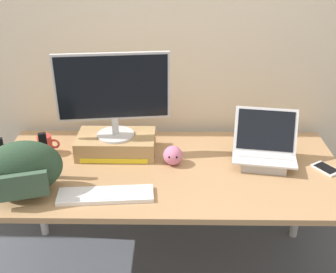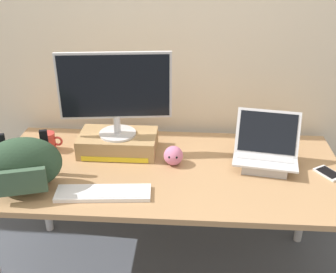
{
  "view_description": "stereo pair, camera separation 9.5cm",
  "coord_description": "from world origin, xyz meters",
  "px_view_note": "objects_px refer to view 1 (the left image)",
  "views": [
    {
      "loc": [
        0.02,
        -1.8,
        1.84
      ],
      "look_at": [
        0.0,
        0.0,
        0.92
      ],
      "focal_mm": 43.94,
      "sensor_mm": 36.0,
      "label": 1
    },
    {
      "loc": [
        0.12,
        -1.79,
        1.84
      ],
      "look_at": [
        0.0,
        0.0,
        0.92
      ],
      "focal_mm": 43.94,
      "sensor_mm": 36.0,
      "label": 2
    }
  ],
  "objects_px": {
    "open_laptop": "(264,154)",
    "messenger_backpack": "(23,169)",
    "plush_toy": "(173,155)",
    "toner_box_yellow": "(116,144)",
    "cell_phone": "(326,169)",
    "desktop_monitor": "(113,93)",
    "external_keyboard": "(106,195)",
    "coffee_mug": "(46,145)"
  },
  "relations": [
    {
      "from": "messenger_backpack",
      "to": "plush_toy",
      "type": "xyz_separation_m",
      "value": [
        0.68,
        0.27,
        -0.08
      ]
    },
    {
      "from": "desktop_monitor",
      "to": "external_keyboard",
      "type": "distance_m",
      "value": 0.53
    },
    {
      "from": "toner_box_yellow",
      "to": "external_keyboard",
      "type": "relative_size",
      "value": 0.94
    },
    {
      "from": "external_keyboard",
      "to": "cell_phone",
      "type": "height_order",
      "value": "external_keyboard"
    },
    {
      "from": "messenger_backpack",
      "to": "cell_phone",
      "type": "bearing_deg",
      "value": -7.7
    },
    {
      "from": "desktop_monitor",
      "to": "coffee_mug",
      "type": "xyz_separation_m",
      "value": [
        -0.38,
        -0.01,
        -0.3
      ]
    },
    {
      "from": "cell_phone",
      "to": "plush_toy",
      "type": "xyz_separation_m",
      "value": [
        -0.78,
        0.05,
        0.04
      ]
    },
    {
      "from": "toner_box_yellow",
      "to": "messenger_backpack",
      "type": "distance_m",
      "value": 0.54
    },
    {
      "from": "desktop_monitor",
      "to": "coffee_mug",
      "type": "bearing_deg",
      "value": 174.58
    },
    {
      "from": "coffee_mug",
      "to": "plush_toy",
      "type": "height_order",
      "value": "coffee_mug"
    },
    {
      "from": "messenger_backpack",
      "to": "cell_phone",
      "type": "xyz_separation_m",
      "value": [
        1.45,
        0.22,
        -0.12
      ]
    },
    {
      "from": "desktop_monitor",
      "to": "cell_phone",
      "type": "distance_m",
      "value": 1.15
    },
    {
      "from": "toner_box_yellow",
      "to": "plush_toy",
      "type": "height_order",
      "value": "toner_box_yellow"
    },
    {
      "from": "desktop_monitor",
      "to": "messenger_backpack",
      "type": "height_order",
      "value": "desktop_monitor"
    },
    {
      "from": "desktop_monitor",
      "to": "coffee_mug",
      "type": "relative_size",
      "value": 4.87
    },
    {
      "from": "external_keyboard",
      "to": "plush_toy",
      "type": "distance_m",
      "value": 0.43
    },
    {
      "from": "toner_box_yellow",
      "to": "cell_phone",
      "type": "xyz_separation_m",
      "value": [
        1.08,
        -0.16,
        -0.05
      ]
    },
    {
      "from": "cell_phone",
      "to": "coffee_mug",
      "type": "bearing_deg",
      "value": 140.86
    },
    {
      "from": "toner_box_yellow",
      "to": "open_laptop",
      "type": "xyz_separation_m",
      "value": [
        0.78,
        -0.1,
        0.0
      ]
    },
    {
      "from": "messenger_backpack",
      "to": "cell_phone",
      "type": "height_order",
      "value": "messenger_backpack"
    },
    {
      "from": "messenger_backpack",
      "to": "coffee_mug",
      "type": "xyz_separation_m",
      "value": [
        -0.01,
        0.37,
        -0.08
      ]
    },
    {
      "from": "toner_box_yellow",
      "to": "plush_toy",
      "type": "relative_size",
      "value": 4.13
    },
    {
      "from": "external_keyboard",
      "to": "messenger_backpack",
      "type": "xyz_separation_m",
      "value": [
        -0.37,
        0.03,
        0.12
      ]
    },
    {
      "from": "external_keyboard",
      "to": "cell_phone",
      "type": "xyz_separation_m",
      "value": [
        1.08,
        0.25,
        -0.01
      ]
    },
    {
      "from": "messenger_backpack",
      "to": "coffee_mug",
      "type": "distance_m",
      "value": 0.38
    },
    {
      "from": "open_laptop",
      "to": "coffee_mug",
      "type": "bearing_deg",
      "value": -175.62
    },
    {
      "from": "coffee_mug",
      "to": "toner_box_yellow",
      "type": "bearing_deg",
      "value": 1.28
    },
    {
      "from": "toner_box_yellow",
      "to": "external_keyboard",
      "type": "bearing_deg",
      "value": -89.98
    },
    {
      "from": "messenger_backpack",
      "to": "plush_toy",
      "type": "height_order",
      "value": "messenger_backpack"
    },
    {
      "from": "desktop_monitor",
      "to": "open_laptop",
      "type": "xyz_separation_m",
      "value": [
        0.77,
        -0.1,
        -0.29
      ]
    },
    {
      "from": "open_laptop",
      "to": "messenger_backpack",
      "type": "height_order",
      "value": "open_laptop"
    },
    {
      "from": "plush_toy",
      "to": "toner_box_yellow",
      "type": "bearing_deg",
      "value": 159.76
    },
    {
      "from": "toner_box_yellow",
      "to": "cell_phone",
      "type": "distance_m",
      "value": 1.1
    },
    {
      "from": "external_keyboard",
      "to": "plush_toy",
      "type": "relative_size",
      "value": 4.41
    },
    {
      "from": "messenger_backpack",
      "to": "cell_phone",
      "type": "distance_m",
      "value": 1.47
    },
    {
      "from": "toner_box_yellow",
      "to": "external_keyboard",
      "type": "distance_m",
      "value": 0.41
    },
    {
      "from": "messenger_backpack",
      "to": "toner_box_yellow",
      "type": "bearing_deg",
      "value": 29.54
    },
    {
      "from": "external_keyboard",
      "to": "cell_phone",
      "type": "relative_size",
      "value": 2.93
    },
    {
      "from": "open_laptop",
      "to": "plush_toy",
      "type": "height_order",
      "value": "open_laptop"
    },
    {
      "from": "messenger_backpack",
      "to": "plush_toy",
      "type": "distance_m",
      "value": 0.73
    },
    {
      "from": "open_laptop",
      "to": "coffee_mug",
      "type": "xyz_separation_m",
      "value": [
        -1.16,
        0.09,
        -0.0
      ]
    },
    {
      "from": "plush_toy",
      "to": "external_keyboard",
      "type": "bearing_deg",
      "value": -135.81
    }
  ]
}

